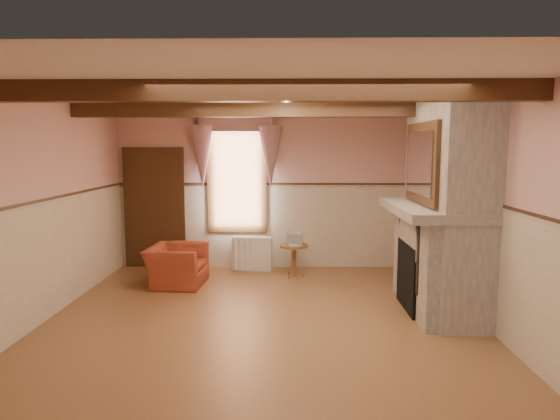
{
  "coord_description": "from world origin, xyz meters",
  "views": [
    {
      "loc": [
        0.34,
        -5.97,
        2.17
      ],
      "look_at": [
        0.21,
        0.8,
        1.32
      ],
      "focal_mm": 32.0,
      "sensor_mm": 36.0,
      "label": 1
    }
  ],
  "objects_px": {
    "radiator": "(252,254)",
    "mantel_clock": "(418,192)",
    "oil_lamp": "(421,190)",
    "armchair": "(177,265)",
    "side_table": "(294,261)",
    "bowl": "(433,202)"
  },
  "relations": [
    {
      "from": "bowl",
      "to": "oil_lamp",
      "type": "relative_size",
      "value": 1.18
    },
    {
      "from": "radiator",
      "to": "oil_lamp",
      "type": "height_order",
      "value": "oil_lamp"
    },
    {
      "from": "mantel_clock",
      "to": "oil_lamp",
      "type": "height_order",
      "value": "oil_lamp"
    },
    {
      "from": "side_table",
      "to": "mantel_clock",
      "type": "relative_size",
      "value": 2.29
    },
    {
      "from": "radiator",
      "to": "mantel_clock",
      "type": "xyz_separation_m",
      "value": [
        2.56,
        -1.3,
        1.22
      ]
    },
    {
      "from": "armchair",
      "to": "mantel_clock",
      "type": "height_order",
      "value": "mantel_clock"
    },
    {
      "from": "armchair",
      "to": "mantel_clock",
      "type": "distance_m",
      "value": 3.9
    },
    {
      "from": "side_table",
      "to": "radiator",
      "type": "relative_size",
      "value": 0.79
    },
    {
      "from": "radiator",
      "to": "oil_lamp",
      "type": "bearing_deg",
      "value": -24.05
    },
    {
      "from": "armchair",
      "to": "radiator",
      "type": "distance_m",
      "value": 1.49
    },
    {
      "from": "bowl",
      "to": "mantel_clock",
      "type": "relative_size",
      "value": 1.38
    },
    {
      "from": "side_table",
      "to": "mantel_clock",
      "type": "bearing_deg",
      "value": -25.12
    },
    {
      "from": "side_table",
      "to": "mantel_clock",
      "type": "height_order",
      "value": "mantel_clock"
    },
    {
      "from": "oil_lamp",
      "to": "bowl",
      "type": "bearing_deg",
      "value": -90.0
    },
    {
      "from": "mantel_clock",
      "to": "oil_lamp",
      "type": "relative_size",
      "value": 0.86
    },
    {
      "from": "armchair",
      "to": "bowl",
      "type": "relative_size",
      "value": 2.9
    },
    {
      "from": "radiator",
      "to": "mantel_clock",
      "type": "bearing_deg",
      "value": -21.45
    },
    {
      "from": "side_table",
      "to": "radiator",
      "type": "xyz_separation_m",
      "value": [
        -0.74,
        0.44,
        0.02
      ]
    },
    {
      "from": "armchair",
      "to": "oil_lamp",
      "type": "relative_size",
      "value": 3.43
    },
    {
      "from": "armchair",
      "to": "side_table",
      "type": "height_order",
      "value": "armchair"
    },
    {
      "from": "mantel_clock",
      "to": "oil_lamp",
      "type": "bearing_deg",
      "value": -90.0
    },
    {
      "from": "radiator",
      "to": "oil_lamp",
      "type": "distance_m",
      "value": 3.2
    }
  ]
}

